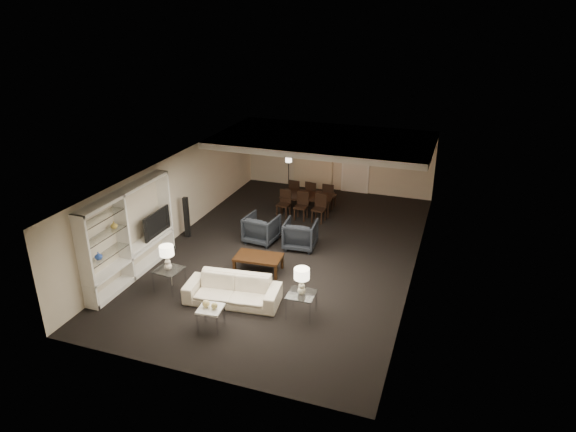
% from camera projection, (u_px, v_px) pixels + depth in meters
% --- Properties ---
extents(floor, '(11.00, 11.00, 0.00)m').
position_uv_depth(floor, '(288.00, 252.00, 14.59)').
color(floor, black).
rests_on(floor, ground).
extents(ceiling, '(7.00, 11.00, 0.02)m').
position_uv_depth(ceiling, '(288.00, 167.00, 13.62)').
color(ceiling, silver).
rests_on(ceiling, ground).
extents(wall_back, '(7.00, 0.02, 2.50)m').
position_uv_depth(wall_back, '(337.00, 158.00, 18.88)').
color(wall_back, '#C2B39C').
rests_on(wall_back, ground).
extents(wall_front, '(7.00, 0.02, 2.50)m').
position_uv_depth(wall_front, '(188.00, 319.00, 9.32)').
color(wall_front, '#C2B39C').
rests_on(wall_front, ground).
extents(wall_left, '(0.02, 11.00, 2.50)m').
position_uv_depth(wall_left, '(177.00, 196.00, 15.17)').
color(wall_left, '#C2B39C').
rests_on(wall_left, ground).
extents(wall_right, '(0.02, 11.00, 2.50)m').
position_uv_depth(wall_right, '(418.00, 228.00, 13.03)').
color(wall_right, '#C2B39C').
rests_on(wall_right, ground).
extents(ceiling_soffit, '(7.00, 4.00, 0.20)m').
position_uv_depth(ceiling_soffit, '(324.00, 140.00, 16.70)').
color(ceiling_soffit, silver).
rests_on(ceiling_soffit, ceiling).
extents(curtains, '(1.50, 0.12, 2.40)m').
position_uv_depth(curtains, '(313.00, 157.00, 19.11)').
color(curtains, beige).
rests_on(curtains, wall_back).
extents(door, '(0.90, 0.05, 2.10)m').
position_uv_depth(door, '(356.00, 165.00, 18.72)').
color(door, silver).
rests_on(door, wall_back).
extents(painting, '(0.95, 0.04, 0.65)m').
position_uv_depth(painting, '(395.00, 155.00, 18.09)').
color(painting, '#142D38').
rests_on(painting, wall_back).
extents(media_unit, '(0.38, 3.40, 2.35)m').
position_uv_depth(media_unit, '(130.00, 234.00, 12.88)').
color(media_unit, white).
rests_on(media_unit, wall_left).
extents(pendant_light, '(0.52, 0.52, 0.24)m').
position_uv_depth(pendant_light, '(332.00, 155.00, 16.79)').
color(pendant_light, '#D8591E').
rests_on(pendant_light, ceiling_soffit).
extents(sofa, '(2.31, 1.12, 0.65)m').
position_uv_depth(sofa, '(233.00, 290.00, 12.03)').
color(sofa, beige).
rests_on(sofa, floor).
extents(coffee_table, '(1.27, 0.80, 0.44)m').
position_uv_depth(coffee_table, '(259.00, 264.00, 13.46)').
color(coffee_table, black).
rests_on(coffee_table, floor).
extents(armchair_left, '(0.97, 0.99, 0.83)m').
position_uv_depth(armchair_left, '(262.00, 229.00, 15.04)').
color(armchair_left, black).
rests_on(armchair_left, floor).
extents(armchair_right, '(0.96, 0.98, 0.83)m').
position_uv_depth(armchair_right, '(300.00, 234.00, 14.68)').
color(armchair_right, black).
rests_on(armchair_right, floor).
extents(side_table_left, '(0.67, 0.67, 0.57)m').
position_uv_depth(side_table_left, '(170.00, 280.00, 12.56)').
color(side_table_left, silver).
rests_on(side_table_left, floor).
extents(side_table_right, '(0.63, 0.63, 0.57)m').
position_uv_depth(side_table_right, '(301.00, 305.00, 11.52)').
color(side_table_right, silver).
rests_on(side_table_right, floor).
extents(table_lamp_left, '(0.38, 0.38, 0.63)m').
position_uv_depth(table_lamp_left, '(167.00, 258.00, 12.33)').
color(table_lamp_left, beige).
rests_on(table_lamp_left, side_table_left).
extents(table_lamp_right, '(0.39, 0.39, 0.63)m').
position_uv_depth(table_lamp_right, '(302.00, 281.00, 11.29)').
color(table_lamp_right, white).
rests_on(table_lamp_right, side_table_right).
extents(marble_table, '(0.56, 0.56, 0.51)m').
position_uv_depth(marble_table, '(211.00, 318.00, 11.10)').
color(marble_table, white).
rests_on(marble_table, floor).
extents(gold_gourd_a, '(0.16, 0.16, 0.16)m').
position_uv_depth(gold_gourd_a, '(206.00, 304.00, 11.00)').
color(gold_gourd_a, '#E8CE7A').
rests_on(gold_gourd_a, marble_table).
extents(gold_gourd_b, '(0.14, 0.14, 0.14)m').
position_uv_depth(gold_gourd_b, '(214.00, 306.00, 10.94)').
color(gold_gourd_b, tan).
rests_on(gold_gourd_b, marble_table).
extents(television, '(1.16, 0.15, 0.67)m').
position_uv_depth(television, '(153.00, 223.00, 13.77)').
color(television, black).
rests_on(television, media_unit).
extents(vase_blue, '(0.18, 0.18, 0.19)m').
position_uv_depth(vase_blue, '(98.00, 256.00, 11.84)').
color(vase_blue, '#2748AA').
rests_on(vase_blue, media_unit).
extents(vase_amber, '(0.17, 0.17, 0.18)m').
position_uv_depth(vase_amber, '(114.00, 225.00, 12.23)').
color(vase_amber, gold).
rests_on(vase_amber, media_unit).
extents(floor_speaker, '(0.16, 0.16, 1.25)m').
position_uv_depth(floor_speaker, '(187.00, 217.00, 15.29)').
color(floor_speaker, black).
rests_on(floor_speaker, floor).
extents(dining_table, '(1.82, 1.14, 0.61)m').
position_uv_depth(dining_table, '(307.00, 204.00, 17.19)').
color(dining_table, black).
rests_on(dining_table, floor).
extents(chair_nl, '(0.44, 0.44, 0.90)m').
position_uv_depth(chair_nl, '(283.00, 204.00, 16.76)').
color(chair_nl, black).
rests_on(chair_nl, floor).
extents(chair_nm, '(0.43, 0.43, 0.90)m').
position_uv_depth(chair_nm, '(301.00, 206.00, 16.57)').
color(chair_nm, black).
rests_on(chair_nm, floor).
extents(chair_nr, '(0.45, 0.45, 0.90)m').
position_uv_depth(chair_nr, '(319.00, 209.00, 16.39)').
color(chair_nr, black).
rests_on(chair_nr, floor).
extents(chair_fl, '(0.46, 0.46, 0.90)m').
position_uv_depth(chair_fl, '(296.00, 191.00, 17.89)').
color(chair_fl, black).
rests_on(chair_fl, floor).
extents(chair_fm, '(0.46, 0.46, 0.90)m').
position_uv_depth(chair_fm, '(313.00, 193.00, 17.70)').
color(chair_fm, black).
rests_on(chair_fm, floor).
extents(chair_fr, '(0.44, 0.44, 0.90)m').
position_uv_depth(chair_fr, '(329.00, 195.00, 17.52)').
color(chair_fr, black).
rests_on(chair_fr, floor).
extents(floor_lamp, '(0.26, 0.26, 1.58)m').
position_uv_depth(floor_lamp, '(289.00, 178.00, 18.19)').
color(floor_lamp, black).
rests_on(floor_lamp, floor).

